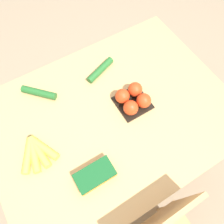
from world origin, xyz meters
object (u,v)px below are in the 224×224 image
object	(u,v)px
carrot_bag	(95,175)
cucumber_near	(100,70)
cucumber_far	(39,93)
tomato_pack	(133,99)
banana_bunch	(36,152)

from	to	relation	value
carrot_bag	cucumber_near	size ratio (longest dim) A/B	0.92
carrot_bag	cucumber_far	size ratio (longest dim) A/B	1.07
tomato_pack	cucumber_near	world-z (taller)	tomato_pack
carrot_bag	cucumber_near	world-z (taller)	carrot_bag
banana_bunch	tomato_pack	xyz separation A→B (m)	(-0.57, 0.01, 0.03)
cucumber_far	cucumber_near	bearing A→B (deg)	173.63
cucumber_near	tomato_pack	bearing A→B (deg)	99.61
tomato_pack	carrot_bag	xyz separation A→B (m)	(0.37, 0.24, -0.02)
tomato_pack	cucumber_far	xyz separation A→B (m)	(0.42, -0.32, -0.02)
cucumber_near	cucumber_far	world-z (taller)	same
carrot_bag	tomato_pack	bearing A→B (deg)	-146.99
tomato_pack	carrot_bag	bearing A→B (deg)	33.01
tomato_pack	banana_bunch	bearing A→B (deg)	-0.74
banana_bunch	tomato_pack	size ratio (longest dim) A/B	1.12
banana_bunch	tomato_pack	distance (m)	0.57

